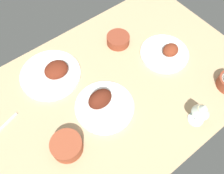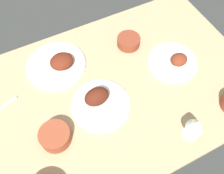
{
  "view_description": "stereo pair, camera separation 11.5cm",
  "coord_description": "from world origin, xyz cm",
  "px_view_note": "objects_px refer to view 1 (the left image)",
  "views": [
    {
      "loc": [
        -36.38,
        -46.95,
        104.32
      ],
      "look_at": [
        0.0,
        0.0,
        6.0
      ],
      "focal_mm": 39.12,
      "sensor_mm": 36.0,
      "label": 1
    },
    {
      "loc": [
        -26.67,
        -53.07,
        104.32
      ],
      "look_at": [
        0.0,
        0.0,
        6.0
      ],
      "focal_mm": 39.12,
      "sensor_mm": 36.0,
      "label": 2
    }
  ],
  "objects_px": {
    "plate_far_side": "(103,104)",
    "fork_loose": "(1,129)",
    "bowl_pasta": "(67,146)",
    "wine_glass": "(202,110)",
    "bowl_soup": "(118,39)",
    "plate_near_viewer": "(53,73)",
    "plate_center_main": "(166,53)"
  },
  "relations": [
    {
      "from": "bowl_pasta",
      "to": "fork_loose",
      "type": "xyz_separation_m",
      "value": [
        -0.18,
        0.25,
        -0.03
      ]
    },
    {
      "from": "plate_near_viewer",
      "to": "fork_loose",
      "type": "relative_size",
      "value": 1.62
    },
    {
      "from": "wine_glass",
      "to": "bowl_pasta",
      "type": "bearing_deg",
      "value": 155.35
    },
    {
      "from": "plate_near_viewer",
      "to": "bowl_pasta",
      "type": "height_order",
      "value": "plate_near_viewer"
    },
    {
      "from": "plate_near_viewer",
      "to": "bowl_soup",
      "type": "distance_m",
      "value": 0.39
    },
    {
      "from": "wine_glass",
      "to": "plate_near_viewer",
      "type": "bearing_deg",
      "value": 122.47
    },
    {
      "from": "plate_far_side",
      "to": "bowl_soup",
      "type": "xyz_separation_m",
      "value": [
        0.29,
        0.26,
        -0.0
      ]
    },
    {
      "from": "plate_far_side",
      "to": "fork_loose",
      "type": "relative_size",
      "value": 1.47
    },
    {
      "from": "bowl_pasta",
      "to": "fork_loose",
      "type": "height_order",
      "value": "bowl_pasta"
    },
    {
      "from": "plate_near_viewer",
      "to": "bowl_pasta",
      "type": "relative_size",
      "value": 2.27
    },
    {
      "from": "plate_far_side",
      "to": "plate_near_viewer",
      "type": "height_order",
      "value": "plate_far_side"
    },
    {
      "from": "plate_far_side",
      "to": "fork_loose",
      "type": "xyz_separation_m",
      "value": [
        -0.42,
        0.18,
        -0.02
      ]
    },
    {
      "from": "plate_far_side",
      "to": "fork_loose",
      "type": "bearing_deg",
      "value": 156.38
    },
    {
      "from": "plate_far_side",
      "to": "wine_glass",
      "type": "relative_size",
      "value": 1.92
    },
    {
      "from": "plate_near_viewer",
      "to": "bowl_soup",
      "type": "xyz_separation_m",
      "value": [
        0.38,
        -0.03,
        0.01
      ]
    },
    {
      "from": "plate_center_main",
      "to": "wine_glass",
      "type": "bearing_deg",
      "value": -113.69
    },
    {
      "from": "plate_center_main",
      "to": "fork_loose",
      "type": "distance_m",
      "value": 0.87
    },
    {
      "from": "bowl_soup",
      "to": "fork_loose",
      "type": "distance_m",
      "value": 0.71
    },
    {
      "from": "wine_glass",
      "to": "plate_center_main",
      "type": "bearing_deg",
      "value": 66.31
    },
    {
      "from": "plate_far_side",
      "to": "plate_near_viewer",
      "type": "distance_m",
      "value": 0.3
    },
    {
      "from": "bowl_soup",
      "to": "fork_loose",
      "type": "height_order",
      "value": "bowl_soup"
    },
    {
      "from": "wine_glass",
      "to": "fork_loose",
      "type": "bearing_deg",
      "value": 145.28
    },
    {
      "from": "plate_near_viewer",
      "to": "fork_loose",
      "type": "distance_m",
      "value": 0.34
    },
    {
      "from": "bowl_pasta",
      "to": "fork_loose",
      "type": "relative_size",
      "value": 0.71
    },
    {
      "from": "plate_center_main",
      "to": "fork_loose",
      "type": "height_order",
      "value": "plate_center_main"
    },
    {
      "from": "plate_far_side",
      "to": "plate_near_viewer",
      "type": "bearing_deg",
      "value": 107.62
    },
    {
      "from": "plate_near_viewer",
      "to": "bowl_pasta",
      "type": "xyz_separation_m",
      "value": [
        -0.14,
        -0.36,
        0.01
      ]
    },
    {
      "from": "bowl_pasta",
      "to": "bowl_soup",
      "type": "height_order",
      "value": "bowl_pasta"
    },
    {
      "from": "plate_far_side",
      "to": "bowl_soup",
      "type": "height_order",
      "value": "plate_far_side"
    },
    {
      "from": "wine_glass",
      "to": "fork_loose",
      "type": "distance_m",
      "value": 0.86
    },
    {
      "from": "bowl_soup",
      "to": "wine_glass",
      "type": "distance_m",
      "value": 0.57
    },
    {
      "from": "bowl_soup",
      "to": "fork_loose",
      "type": "relative_size",
      "value": 0.67
    }
  ]
}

